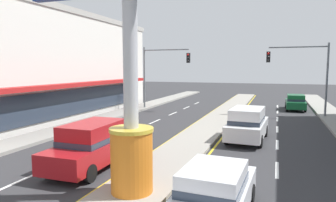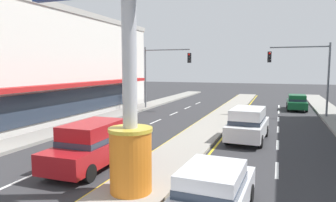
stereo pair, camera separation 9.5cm
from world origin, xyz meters
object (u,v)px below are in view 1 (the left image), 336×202
(storefront_left, at_px, (43,65))
(traffic_light_left_side, at_px, (161,67))
(suv_far_right_lane, at_px, (247,124))
(sedan_mid_left_lane, at_px, (295,102))
(sedan_near_right_lane, at_px, (214,192))
(district_sign, at_px, (130,71))
(traffic_light_right_side, at_px, (304,67))
(suv_near_left_lane, at_px, (92,145))

(storefront_left, xyz_separation_m, traffic_light_left_side, (8.20, 6.79, -0.15))
(suv_far_right_lane, height_order, sedan_mid_left_lane, suv_far_right_lane)
(traffic_light_left_side, height_order, sedan_near_right_lane, traffic_light_left_side)
(district_sign, height_order, suv_far_right_lane, district_sign)
(storefront_left, height_order, sedan_near_right_lane, storefront_left)
(sedan_mid_left_lane, bearing_deg, district_sign, -104.48)
(traffic_light_right_side, height_order, sedan_near_right_lane, traffic_light_right_side)
(district_sign, xyz_separation_m, storefront_left, (-14.64, 12.62, 0.31))
(traffic_light_left_side, xyz_separation_m, sedan_mid_left_lane, (12.60, 4.43, -3.46))
(district_sign, relative_size, sedan_mid_left_lane, 1.86)
(district_sign, distance_m, sedan_near_right_lane, 4.41)
(storefront_left, bearing_deg, suv_near_left_lane, -41.97)
(district_sign, bearing_deg, sedan_near_right_lane, -13.05)
(sedan_near_right_lane, xyz_separation_m, suv_far_right_lane, (-0.00, 9.80, 0.20))
(district_sign, xyz_separation_m, sedan_near_right_lane, (2.85, -0.66, -3.30))
(district_sign, distance_m, traffic_light_left_side, 20.45)
(traffic_light_left_side, distance_m, suv_near_left_lane, 18.05)
(sedan_near_right_lane, bearing_deg, suv_far_right_lane, 90.01)
(district_sign, xyz_separation_m, traffic_light_right_side, (6.44, 19.20, 0.16))
(district_sign, height_order, traffic_light_left_side, district_sign)
(suv_far_right_lane, bearing_deg, district_sign, -107.34)
(district_sign, distance_m, storefront_left, 19.33)
(sedan_near_right_lane, height_order, suv_far_right_lane, suv_far_right_lane)
(district_sign, bearing_deg, sedan_mid_left_lane, 75.52)
(storefront_left, xyz_separation_m, sedan_near_right_lane, (17.49, -13.28, -3.61))
(suv_near_left_lane, bearing_deg, traffic_light_left_side, 101.65)
(sedan_mid_left_lane, bearing_deg, suv_near_left_lane, -112.45)
(sedan_mid_left_lane, bearing_deg, traffic_light_left_side, -160.63)
(traffic_light_left_side, height_order, sedan_mid_left_lane, traffic_light_left_side)
(district_sign, xyz_separation_m, traffic_light_left_side, (-6.44, 19.41, 0.16))
(suv_far_right_lane, bearing_deg, traffic_light_left_side, 132.13)
(storefront_left, height_order, traffic_light_left_side, storefront_left)
(traffic_light_left_side, bearing_deg, sedan_mid_left_lane, 19.37)
(sedan_near_right_lane, bearing_deg, traffic_light_right_side, 79.76)
(suv_far_right_lane, bearing_deg, sedan_mid_left_lane, 77.34)
(traffic_light_right_side, bearing_deg, suv_far_right_lane, -109.63)
(district_sign, relative_size, sedan_near_right_lane, 1.83)
(storefront_left, height_order, suv_near_left_lane, storefront_left)
(sedan_near_right_lane, height_order, sedan_mid_left_lane, same)
(suv_far_right_lane, height_order, suv_near_left_lane, same)
(sedan_near_right_lane, relative_size, suv_far_right_lane, 0.93)
(suv_near_left_lane, bearing_deg, storefront_left, 138.03)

